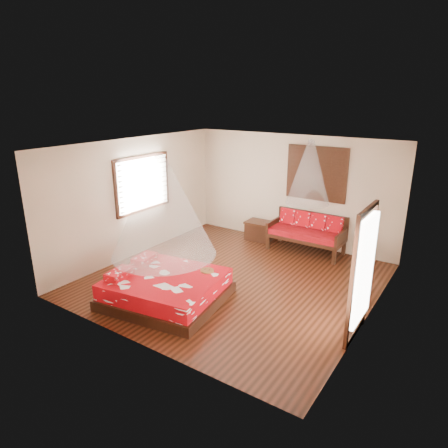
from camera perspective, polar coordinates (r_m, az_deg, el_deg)
The scene contains 10 objects.
room at distance 8.01m, azimuth 1.48°, elevation 1.12°, with size 5.54×5.54×2.84m.
bed at distance 7.69m, azimuth -8.37°, elevation -9.07°, with size 2.30×2.14×0.64m.
daybed at distance 10.04m, azimuth 11.82°, elevation -0.98°, with size 1.83×0.81×0.95m.
storage_chest at distance 10.73m, azimuth 5.13°, elevation -0.92°, with size 0.75×0.57×0.50m.
shutter_panel at distance 9.99m, azimuth 13.06°, elevation 7.04°, with size 1.52×0.06×1.32m.
window_left at distance 9.75m, azimuth -11.48°, elevation 5.67°, with size 0.10×1.74×1.34m.
glazed_door at distance 6.60m, azimuth 18.94°, elevation -6.82°, with size 0.08×1.02×2.16m.
wine_tray at distance 7.68m, azimuth -2.43°, elevation -6.38°, with size 0.26×0.26×0.21m.
mosquito_net_main at distance 7.10m, azimuth -8.84°, elevation 2.45°, with size 1.89×1.89×1.80m, color white.
mosquito_net_daybed at distance 9.55m, azimuth 12.07°, elevation 7.21°, with size 1.03×1.03×1.50m, color white.
Camera 1 is at (4.10, -6.47, 3.74)m, focal length 32.00 mm.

